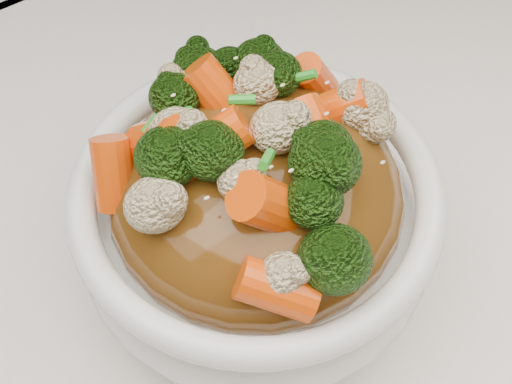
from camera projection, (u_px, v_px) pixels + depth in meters
tablecloth at (258, 365)px, 0.45m from camera, size 1.20×0.80×0.04m
bowl at (256, 223)px, 0.44m from camera, size 0.26×0.26×0.09m
sauce_base at (256, 195)px, 0.42m from camera, size 0.20×0.20×0.10m
carrots at (256, 124)px, 0.36m from camera, size 0.20×0.20×0.05m
broccoli at (256, 125)px, 0.37m from camera, size 0.20×0.20×0.04m
cauliflower at (256, 127)px, 0.37m from camera, size 0.20×0.20×0.04m
scallions at (256, 122)px, 0.36m from camera, size 0.15×0.15×0.02m
sesame_seeds at (256, 122)px, 0.36m from camera, size 0.18×0.18×0.01m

